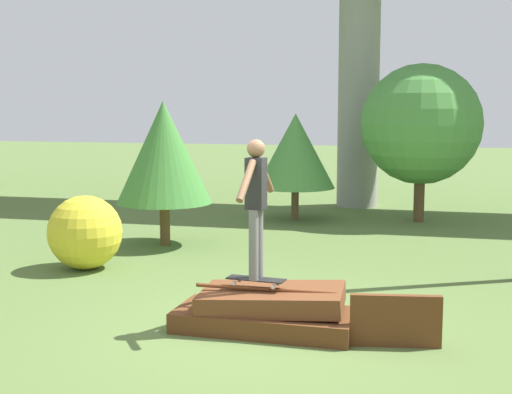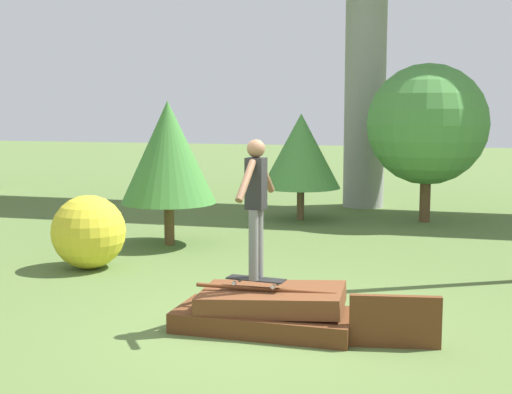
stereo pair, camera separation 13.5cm
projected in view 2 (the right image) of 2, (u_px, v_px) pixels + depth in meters
The scene contains 9 objects.
ground_plane at pixel (265, 330), 8.81m from camera, with size 80.00×80.00×0.00m, color #567038.
scrap_pile at pixel (268, 311), 8.81m from camera, with size 2.24×1.17×0.54m.
scrap_plank_loose at pixel (395, 322), 8.14m from camera, with size 1.04×0.25×0.61m.
skateboard at pixel (256, 280), 8.81m from camera, with size 0.75×0.30×0.09m.
skater at pixel (256, 198), 8.68m from camera, with size 0.24×1.16×1.72m.
tree_behind_left at pixel (168, 152), 13.91m from camera, with size 1.87×1.87×2.85m.
tree_behind_right at pixel (301, 151), 17.03m from camera, with size 1.90×1.90×2.56m.
tree_mid_back at pixel (427, 124), 16.65m from camera, with size 2.83×2.83×3.73m.
bush_yellow_flowering at pixel (89, 232), 12.05m from camera, with size 1.25×1.25×1.25m.
Camera 2 is at (2.05, -8.27, 2.77)m, focal length 50.00 mm.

